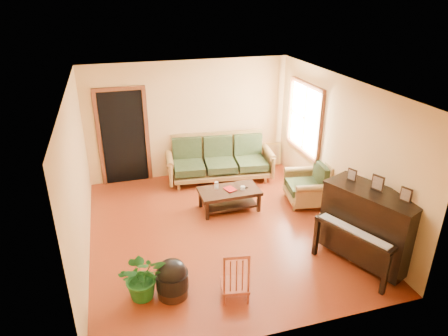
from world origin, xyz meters
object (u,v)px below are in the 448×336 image
object	(u,v)px
ceramic_crock	(268,162)
potted_plant	(143,276)
red_chair	(235,273)
armchair	(306,182)
sofa	(220,159)
piano	(368,227)
footstool	(172,282)
coffee_table	(229,199)

from	to	relation	value
ceramic_crock	potted_plant	world-z (taller)	potted_plant
red_chair	ceramic_crock	distance (m)	4.60
ceramic_crock	armchair	bearing A→B (deg)	-88.37
sofa	piano	world-z (taller)	piano
footstool	red_chair	distance (m)	0.89
armchair	red_chair	world-z (taller)	armchair
red_chair	armchair	bearing A→B (deg)	55.25
sofa	coffee_table	bearing A→B (deg)	-92.05
armchair	red_chair	size ratio (longest dim) A/B	1.10
sofa	armchair	distance (m)	2.02
piano	sofa	bearing A→B (deg)	88.31
coffee_table	piano	bearing A→B (deg)	-53.87
coffee_table	piano	distance (m)	2.70
armchair	ceramic_crock	distance (m)	1.89
coffee_table	piano	world-z (taller)	piano
coffee_table	red_chair	size ratio (longest dim) A/B	1.43
piano	footstool	xyz separation A→B (m)	(-3.04, 0.08, -0.40)
sofa	piano	bearing A→B (deg)	-62.22
coffee_table	red_chair	world-z (taller)	red_chair
potted_plant	sofa	bearing A→B (deg)	58.42
sofa	ceramic_crock	xyz separation A→B (m)	(1.30, 0.37, -0.38)
ceramic_crock	potted_plant	size ratio (longest dim) A/B	0.34
piano	potted_plant	distance (m)	3.44
potted_plant	coffee_table	bearing A→B (deg)	47.16
coffee_table	red_chair	bearing A→B (deg)	-105.19
footstool	ceramic_crock	size ratio (longest dim) A/B	1.87
red_chair	ceramic_crock	xyz separation A→B (m)	(2.13, 4.06, -0.28)
footstool	potted_plant	world-z (taller)	potted_plant
red_chair	coffee_table	bearing A→B (deg)	84.93
red_chair	ceramic_crock	bearing A→B (deg)	72.39
piano	footstool	size ratio (longest dim) A/B	3.08
red_chair	potted_plant	bearing A→B (deg)	173.50
sofa	footstool	xyz separation A→B (m)	(-1.66, -3.41, -0.28)
ceramic_crock	sofa	bearing A→B (deg)	-164.11
sofa	footstool	size ratio (longest dim) A/B	5.10
sofa	piano	xyz separation A→B (m)	(1.38, -3.48, 0.12)
armchair	potted_plant	world-z (taller)	armchair
coffee_table	ceramic_crock	world-z (taller)	coffee_table
sofa	ceramic_crock	size ratio (longest dim) A/B	9.51
armchair	potted_plant	distance (m)	3.87
piano	ceramic_crock	distance (m)	3.89
sofa	potted_plant	distance (m)	3.91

